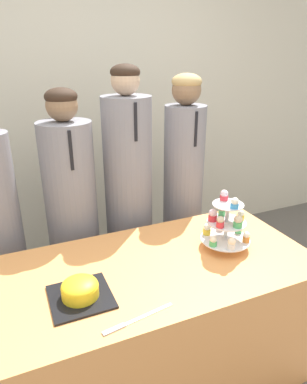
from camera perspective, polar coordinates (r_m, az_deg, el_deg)
The scene contains 9 objects.
wall_back at distance 2.88m, azimuth -13.19°, elevation 14.49°, with size 9.00×0.06×2.70m.
table at distance 1.95m, azimuth -1.21°, elevation -21.24°, with size 1.71×0.80×0.73m.
round_cake at distance 1.54m, azimuth -12.14°, elevation -15.66°, with size 0.26×0.26×0.09m.
cake_knife at distance 1.42m, azimuth -4.42°, elevation -21.05°, with size 0.31×0.07×0.01m.
cupcake_stand at distance 1.84m, azimuth 12.00°, elevation -5.23°, with size 0.26×0.26×0.31m.
student_0 at distance 2.20m, azimuth -24.22°, elevation -5.82°, with size 0.25×0.26×1.51m.
student_1 at distance 2.23m, azimuth -13.26°, elevation -4.68°, with size 0.32×0.32×1.53m.
student_2 at distance 2.28m, azimuth -4.11°, elevation -1.76°, with size 0.31×0.31×1.65m.
student_3 at distance 2.44m, azimuth 4.91°, elevation -0.45°, with size 0.28×0.28×1.59m.
Camera 1 is at (-0.53, -0.92, 1.70)m, focal length 32.00 mm.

